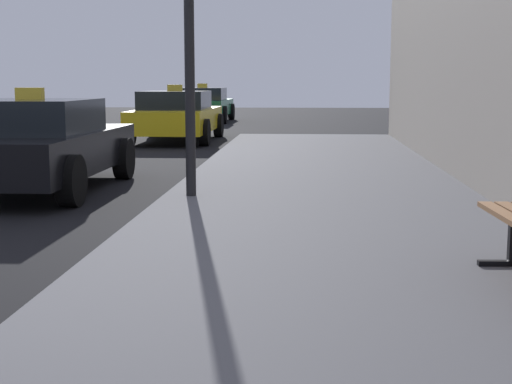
# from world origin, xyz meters

# --- Properties ---
(sidewalk) EXTENTS (4.00, 32.00, 0.15)m
(sidewalk) POSITION_xyz_m (4.00, 0.00, 0.07)
(sidewalk) COLOR #5B5B60
(sidewalk) RESTS_ON ground_plane
(car_black) EXTENTS (1.99, 4.15, 1.43)m
(car_black) POSITION_xyz_m (-0.00, 6.53, 0.65)
(car_black) COLOR black
(car_black) RESTS_ON ground_plane
(car_yellow) EXTENTS (2.02, 4.44, 1.43)m
(car_yellow) POSITION_xyz_m (0.44, 15.34, 0.65)
(car_yellow) COLOR yellow
(car_yellow) RESTS_ON ground_plane
(car_green) EXTENTS (2.06, 4.40, 1.43)m
(car_green) POSITION_xyz_m (-0.15, 24.61, 0.65)
(car_green) COLOR #196638
(car_green) RESTS_ON ground_plane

